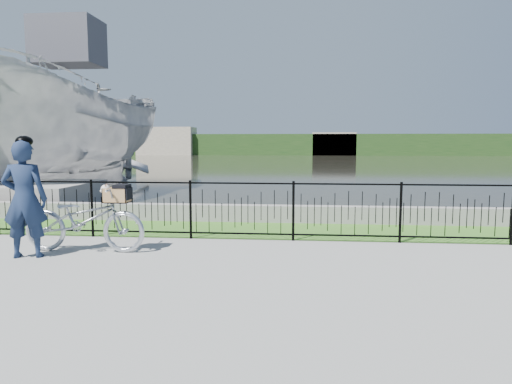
# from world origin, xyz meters

# --- Properties ---
(ground) EXTENTS (120.00, 120.00, 0.00)m
(ground) POSITION_xyz_m (0.00, 0.00, 0.00)
(ground) COLOR gray
(ground) RESTS_ON ground
(grass_strip) EXTENTS (60.00, 2.00, 0.01)m
(grass_strip) POSITION_xyz_m (0.00, 2.60, 0.00)
(grass_strip) COLOR #3B6D22
(grass_strip) RESTS_ON ground
(water) EXTENTS (120.00, 120.00, 0.00)m
(water) POSITION_xyz_m (0.00, 33.00, 0.00)
(water) COLOR #28271E
(water) RESTS_ON ground
(quay_wall) EXTENTS (60.00, 0.30, 0.40)m
(quay_wall) POSITION_xyz_m (0.00, 3.60, 0.20)
(quay_wall) COLOR gray
(quay_wall) RESTS_ON ground
(fence) EXTENTS (14.00, 0.06, 1.15)m
(fence) POSITION_xyz_m (0.00, 1.60, 0.58)
(fence) COLOR black
(fence) RESTS_ON ground
(far_treeline) EXTENTS (120.00, 6.00, 3.00)m
(far_treeline) POSITION_xyz_m (0.00, 60.00, 1.50)
(far_treeline) COLOR #254319
(far_treeline) RESTS_ON ground
(far_building_left) EXTENTS (8.00, 4.00, 4.00)m
(far_building_left) POSITION_xyz_m (-18.00, 58.00, 2.00)
(far_building_left) COLOR #ABA08A
(far_building_left) RESTS_ON ground
(far_building_right) EXTENTS (6.00, 3.00, 3.20)m
(far_building_right) POSITION_xyz_m (6.00, 58.50, 1.60)
(far_building_right) COLOR #ABA08A
(far_building_right) RESTS_ON ground
(bicycle_rig) EXTENTS (2.13, 0.74, 1.19)m
(bicycle_rig) POSITION_xyz_m (-2.57, 0.40, 0.57)
(bicycle_rig) COLOR #B4B9C1
(bicycle_rig) RESTS_ON ground
(cyclist) EXTENTS (0.79, 0.61, 1.99)m
(cyclist) POSITION_xyz_m (-3.34, -0.07, 0.98)
(cyclist) COLOR #172440
(cyclist) RESTS_ON ground
(boat_near) EXTENTS (5.08, 11.60, 6.17)m
(boat_near) POSITION_xyz_m (-7.04, 8.78, 2.27)
(boat_near) COLOR #B4B4B3
(boat_near) RESTS_ON water
(boat_far) EXTENTS (10.47, 12.70, 2.29)m
(boat_far) POSITION_xyz_m (-11.15, 12.94, 1.14)
(boat_far) COLOR #B4B4B3
(boat_far) RESTS_ON water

